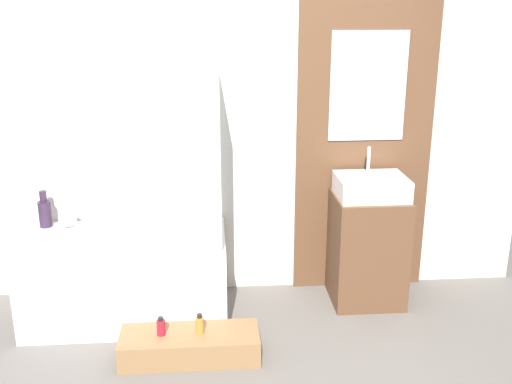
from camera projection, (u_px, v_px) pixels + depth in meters
name	position (u px, v px, depth m)	size (l,w,h in m)	color
wall_tiled_back	(240.00, 118.00, 4.21)	(4.20, 0.06, 2.60)	beige
wall_wood_accent	(366.00, 115.00, 4.23)	(0.98, 0.04, 2.60)	brown
bathtub	(127.00, 277.00, 4.08)	(1.34, 0.70, 0.58)	white
glass_shower_screen	(219.00, 154.00, 3.85)	(0.01, 0.62, 1.14)	silver
wooden_step_bench	(190.00, 345.00, 3.65)	(0.85, 0.31, 0.16)	olive
vanity_cabinet	(367.00, 249.00, 4.27)	(0.50, 0.46, 0.79)	brown
sink	(371.00, 187.00, 4.13)	(0.47, 0.38, 0.33)	white
vase_tall_dark	(45.00, 212.00, 4.16)	(0.09, 0.09, 0.26)	#2D1E33
vase_round_light	(68.00, 218.00, 4.17)	(0.13, 0.13, 0.13)	silver
bottle_soap_primary	(161.00, 327.00, 3.59)	(0.05, 0.05, 0.12)	#B21928
bottle_soap_secondary	(200.00, 325.00, 3.61)	(0.05, 0.05, 0.13)	#B2752D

